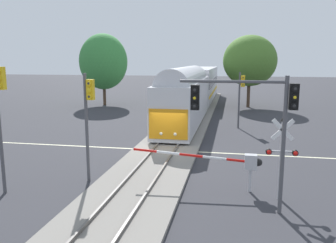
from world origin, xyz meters
TOP-DOWN VIEW (x-y plane):
  - ground_plane at (0.00, 0.00)m, footprint 220.00×220.00m
  - road_centre_stripe at (0.00, 0.00)m, footprint 44.00×0.20m
  - railway_track at (0.00, 0.00)m, footprint 4.40×80.00m
  - commuter_train at (0.00, 18.96)m, footprint 3.04×39.39m
  - crossing_gate_near at (4.57, -6.66)m, footprint 6.17×0.40m
  - crossing_signal_mast at (6.54, -7.34)m, footprint 1.36×0.44m
  - traffic_signal_far_side at (5.07, 8.92)m, footprint 0.53×0.38m
  - traffic_signal_near_left at (-5.80, -8.97)m, footprint 0.53×0.38m
  - traffic_signal_median at (-2.61, -6.70)m, footprint 0.53×0.38m
  - traffic_signal_near_right at (5.21, -8.85)m, footprint 4.55×0.38m
  - pine_left_background at (-12.89, 22.21)m, footprint 6.42×6.42m
  - elm_centre_background at (6.35, 23.56)m, footprint 6.81×6.81m

SIDE VIEW (x-z plane):
  - ground_plane at x=0.00m, z-range 0.00..0.00m
  - road_centre_stripe at x=0.00m, z-range 0.00..0.01m
  - railway_track at x=0.00m, z-range -0.06..0.26m
  - crossing_gate_near at x=4.57m, z-range 0.50..2.37m
  - crossing_signal_mast at x=6.54m, z-range 0.42..4.16m
  - commuter_train at x=0.00m, z-range 0.21..5.37m
  - traffic_signal_far_side at x=5.07m, z-range 0.86..5.92m
  - traffic_signal_median at x=-2.61m, z-range 0.93..6.42m
  - traffic_signal_near_left at x=-5.80m, z-range 1.02..7.15m
  - traffic_signal_near_right at x=5.21m, z-range 1.40..6.94m
  - pine_left_background at x=-12.89m, z-range 1.07..10.64m
  - elm_centre_background at x=6.35m, z-range 1.37..10.60m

